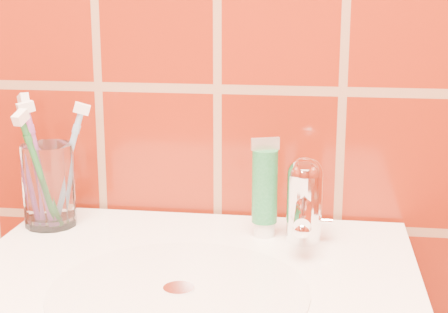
# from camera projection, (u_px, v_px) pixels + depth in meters

# --- Properties ---
(glass_tumbler) EXTENTS (0.09, 0.09, 0.12)m
(glass_tumbler) POSITION_uv_depth(u_px,v_px,m) (49.00, 185.00, 0.99)
(glass_tumbler) COLOR white
(glass_tumbler) RESTS_ON pedestal_sink
(toothpaste_tube) EXTENTS (0.04, 0.04, 0.14)m
(toothpaste_tube) POSITION_uv_depth(u_px,v_px,m) (265.00, 191.00, 0.95)
(toothpaste_tube) COLOR white
(toothpaste_tube) RESTS_ON pedestal_sink
(faucet) EXTENTS (0.05, 0.11, 0.12)m
(faucet) POSITION_uv_depth(u_px,v_px,m) (304.00, 197.00, 0.92)
(faucet) COLOR white
(faucet) RESTS_ON pedestal_sink
(toothbrush_0) EXTENTS (0.07, 0.16, 0.21)m
(toothbrush_0) POSITION_uv_depth(u_px,v_px,m) (40.00, 172.00, 0.95)
(toothbrush_0) COLOR #1F7431
(toothbrush_0) RESTS_ON glass_tumbler
(toothbrush_1) EXTENTS (0.08, 0.08, 0.20)m
(toothbrush_1) POSITION_uv_depth(u_px,v_px,m) (40.00, 167.00, 0.97)
(toothbrush_1) COLOR #904A9F
(toothbrush_1) RESTS_ON glass_tumbler
(toothbrush_2) EXTENTS (0.14, 0.15, 0.21)m
(toothbrush_2) POSITION_uv_depth(u_px,v_px,m) (34.00, 160.00, 1.01)
(toothbrush_2) COLOR #844799
(toothbrush_2) RESTS_ON glass_tumbler
(toothbrush_3) EXTENTS (0.11, 0.10, 0.19)m
(toothbrush_3) POSITION_uv_depth(u_px,v_px,m) (67.00, 165.00, 1.00)
(toothbrush_3) COLOR #79A8D8
(toothbrush_3) RESTS_ON glass_tumbler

